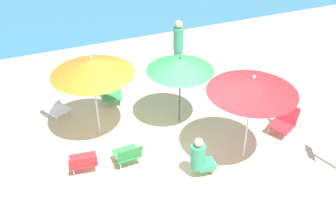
% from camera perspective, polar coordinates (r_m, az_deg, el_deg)
% --- Properties ---
extents(ground_plane, '(40.00, 40.00, 0.00)m').
position_cam_1_polar(ground_plane, '(8.68, 1.24, -7.29)').
color(ground_plane, beige).
extents(umbrella_green, '(1.55, 1.55, 1.76)m').
position_cam_1_polar(umbrella_green, '(8.87, 1.79, 5.86)').
color(umbrella_green, '#4C4C51').
rests_on(umbrella_green, ground_plane).
extents(umbrella_orange, '(1.80, 1.80, 2.00)m').
position_cam_1_polar(umbrella_orange, '(8.50, -10.92, 5.50)').
color(umbrella_orange, silver).
rests_on(umbrella_orange, ground_plane).
extents(umbrella_red, '(1.79, 1.79, 2.03)m').
position_cam_1_polar(umbrella_red, '(7.75, 12.15, 2.80)').
color(umbrella_red, silver).
rests_on(umbrella_red, ground_plane).
extents(beach_chair_a, '(0.75, 0.71, 0.65)m').
position_cam_1_polar(beach_chair_a, '(9.54, 16.43, -2.12)').
color(beach_chair_a, red).
rests_on(beach_chair_a, ground_plane).
extents(beach_chair_b, '(0.54, 0.57, 0.62)m').
position_cam_1_polar(beach_chair_b, '(8.25, -5.76, -7.00)').
color(beach_chair_b, '#33934C').
rests_on(beach_chair_b, ground_plane).
extents(beach_chair_c, '(0.70, 0.73, 0.58)m').
position_cam_1_polar(beach_chair_c, '(10.09, -16.03, -0.10)').
color(beach_chair_c, white).
rests_on(beach_chair_c, ground_plane).
extents(beach_chair_d, '(0.62, 0.61, 0.56)m').
position_cam_1_polar(beach_chair_d, '(8.27, -12.11, -7.93)').
color(beach_chair_d, red).
rests_on(beach_chair_d, ground_plane).
extents(beach_chair_e, '(0.60, 0.65, 0.56)m').
position_cam_1_polar(beach_chair_e, '(10.36, -8.13, 1.95)').
color(beach_chair_e, '#33934C').
rests_on(beach_chair_e, ground_plane).
extents(person_a, '(0.55, 0.34, 0.96)m').
position_cam_1_polar(person_a, '(7.94, 4.70, -7.51)').
color(person_a, '#389970').
rests_on(person_a, ground_plane).
extents(person_b, '(0.28, 0.28, 1.74)m').
position_cam_1_polar(person_b, '(11.07, 1.50, 8.05)').
color(person_b, '#389970').
rests_on(person_b, ground_plane).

